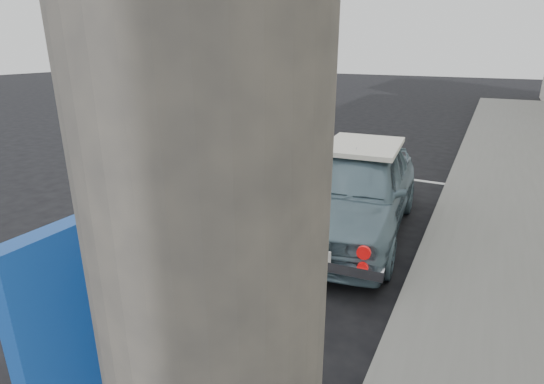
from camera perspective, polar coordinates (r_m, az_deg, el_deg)
The scene contains 5 objects.
ground at distance 4.35m, azimuth -14.11°, elevation -19.75°, with size 80.00×80.00×0.00m, color black.
pline_front at distance 9.54m, azimuth 14.70°, elevation 2.12°, with size 3.00×0.12×0.01m, color silver.
pline_side at distance 6.91m, azimuth -3.55°, elevation -3.80°, with size 0.12×7.00×0.01m, color silver.
retro_coupe at distance 6.43m, azimuth 11.06°, elevation 0.38°, with size 1.85×3.98×1.31m.
cat at distance 5.06m, azimuth 5.61°, elevation -11.69°, with size 0.25×0.43×0.23m.
Camera 1 is at (2.38, -2.45, 2.69)m, focal length 28.00 mm.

